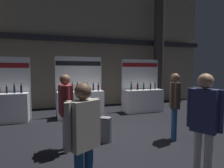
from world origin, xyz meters
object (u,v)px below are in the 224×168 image
(exhibitor_booth_1, at_px, (80,101))
(visitor_2, at_px, (84,134))
(exhibitor_booth_2, at_px, (143,98))
(visitor_0, at_px, (175,101))
(exhibitor_booth_0, at_px, (0,105))
(visitor_5, at_px, (66,105))
(trash_bin, at_px, (106,129))
(visitor_1, at_px, (204,119))

(exhibitor_booth_1, bearing_deg, visitor_2, -97.54)
(exhibitor_booth_2, relative_size, visitor_2, 1.40)
(visitor_0, height_order, visitor_2, visitor_0)
(exhibitor_booth_0, bearing_deg, visitor_5, -55.85)
(trash_bin, bearing_deg, visitor_2, -113.30)
(visitor_0, relative_size, visitor_1, 0.99)
(trash_bin, bearing_deg, visitor_0, -15.54)
(visitor_1, bearing_deg, exhibitor_booth_0, -169.18)
(visitor_2, bearing_deg, visitor_5, 65.26)
(exhibitor_booth_1, xyz_separation_m, visitor_5, (-0.75, -2.97, 0.45))
(exhibitor_booth_2, distance_m, visitor_0, 3.36)
(visitor_1, height_order, visitor_5, visitor_1)
(exhibitor_booth_0, bearing_deg, visitor_1, -50.50)
(exhibitor_booth_2, distance_m, trash_bin, 3.75)
(exhibitor_booth_1, xyz_separation_m, visitor_1, (1.26, -4.87, 0.45))
(visitor_2, bearing_deg, visitor_0, 2.59)
(visitor_1, relative_size, visitor_5, 1.02)
(exhibitor_booth_2, bearing_deg, visitor_1, -107.21)
(trash_bin, height_order, visitor_1, visitor_1)
(exhibitor_booth_0, xyz_separation_m, exhibitor_booth_1, (2.80, -0.05, 0.01))
(exhibitor_booth_2, xyz_separation_m, visitor_2, (-3.42, -4.83, 0.40))
(trash_bin, bearing_deg, exhibitor_booth_2, 47.41)
(exhibitor_booth_1, height_order, visitor_0, exhibitor_booth_1)
(trash_bin, distance_m, visitor_0, 1.95)
(exhibitor_booth_0, xyz_separation_m, visitor_5, (2.05, -3.02, 0.46))
(exhibitor_booth_0, bearing_deg, exhibitor_booth_2, 0.13)
(exhibitor_booth_1, xyz_separation_m, visitor_2, (-0.63, -4.76, 0.38))
(visitor_1, xyz_separation_m, visitor_5, (-2.01, 1.90, -0.00))
(exhibitor_booth_0, height_order, visitor_0, exhibitor_booth_0)
(visitor_5, bearing_deg, visitor_2, -2.25)
(exhibitor_booth_0, relative_size, exhibitor_booth_1, 0.98)
(exhibitor_booth_2, distance_m, visitor_2, 5.93)
(exhibitor_booth_2, xyz_separation_m, visitor_1, (-1.53, -4.94, 0.47))
(exhibitor_booth_0, relative_size, visitor_2, 1.40)
(exhibitor_booth_2, bearing_deg, trash_bin, -132.59)
(exhibitor_booth_0, bearing_deg, visitor_2, -65.75)
(exhibitor_booth_0, distance_m, visitor_2, 5.29)
(exhibitor_booth_2, xyz_separation_m, visitor_0, (-0.78, -3.23, 0.45))
(trash_bin, xyz_separation_m, visitor_0, (1.74, -0.48, 0.73))
(exhibitor_booth_2, relative_size, visitor_0, 1.32)
(exhibitor_booth_1, distance_m, visitor_2, 4.82)
(visitor_5, bearing_deg, trash_bin, 99.67)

